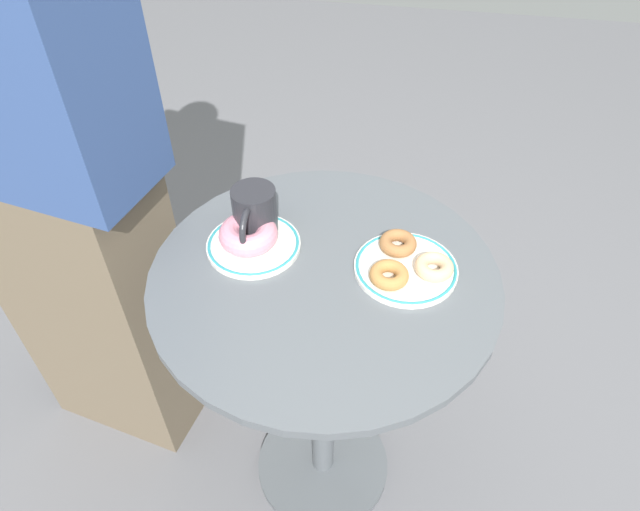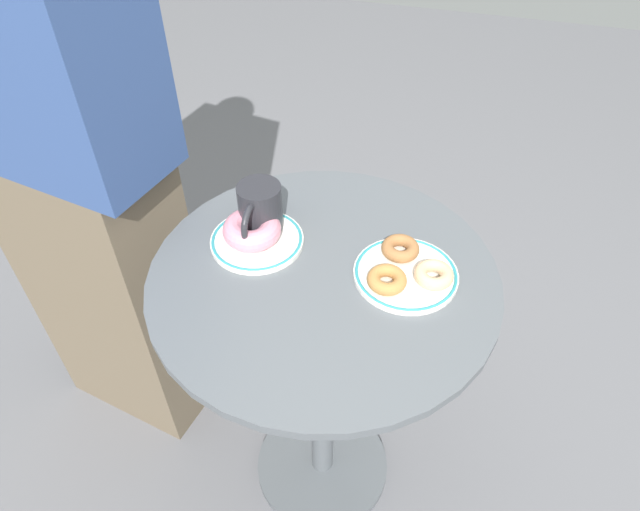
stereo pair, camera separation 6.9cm
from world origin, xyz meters
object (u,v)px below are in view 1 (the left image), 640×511
plate_left (254,244)px  coffee_mug (254,214)px  donut_cinnamon (398,243)px  person_figure (49,179)px  donut_pink_frosted (248,234)px  donut_glazed (434,267)px  plate_right (406,268)px  cafe_table (324,356)px  donut_old_fashioned (389,275)px

plate_left → coffee_mug: bearing=97.5°
donut_cinnamon → person_figure: size_ratio=0.04×
donut_pink_frosted → donut_glazed: size_ratio=1.59×
donut_glazed → plate_right: bearing=173.6°
cafe_table → plate_right: 0.30m
plate_left → person_figure: size_ratio=0.11×
donut_cinnamon → donut_pink_frosted: bearing=-172.4°
cafe_table → donut_cinnamon: (0.12, 0.08, 0.28)m
donut_glazed → donut_cinnamon: 0.08m
donut_glazed → donut_old_fashioned: bearing=-155.3°
plate_left → person_figure: bearing=172.0°
plate_left → person_figure: person_figure is taller
donut_old_fashioned → coffee_mug: (-0.26, 0.08, 0.03)m
plate_right → coffee_mug: 0.30m
plate_left → donut_cinnamon: (0.27, 0.04, 0.02)m
plate_left → donut_pink_frosted: donut_pink_frosted is taller
coffee_mug → person_figure: bearing=176.5°
donut_pink_frosted → donut_old_fashioned: 0.27m
donut_pink_frosted → coffee_mug: 0.04m
cafe_table → donut_pink_frosted: donut_pink_frosted is taller
coffee_mug → plate_left: bearing=-82.5°
donut_cinnamon → coffee_mug: size_ratio=0.54×
donut_glazed → person_figure: (-0.77, 0.08, 0.03)m
donut_old_fashioned → person_figure: size_ratio=0.04×
person_figure → plate_left: bearing=-8.0°
donut_glazed → donut_cinnamon: size_ratio=1.00×
donut_pink_frosted → person_figure: size_ratio=0.07×
cafe_table → donut_old_fashioned: 0.30m
cafe_table → person_figure: 0.67m
donut_pink_frosted → person_figure: bearing=171.7°
plate_right → person_figure: (-0.72, 0.07, 0.05)m
donut_glazed → cafe_table: bearing=-172.1°
cafe_table → person_figure: (-0.58, 0.10, 0.31)m
cafe_table → donut_old_fashioned: donut_old_fashioned is taller
plate_right → donut_old_fashioned: donut_old_fashioned is taller
person_figure → donut_pink_frosted: bearing=-8.3°
donut_cinnamon → coffee_mug: 0.27m
donut_pink_frosted → person_figure: person_figure is taller
donut_cinnamon → donut_glazed: bearing=-36.5°
plate_left → donut_old_fashioned: bearing=-10.8°
cafe_table → donut_glazed: (0.19, 0.03, 0.28)m
coffee_mug → person_figure: person_figure is taller
cafe_table → donut_glazed: donut_glazed is taller
donut_glazed → person_figure: person_figure is taller
plate_right → donut_glazed: donut_glazed is taller
donut_cinnamon → coffee_mug: coffee_mug is taller
plate_right → donut_glazed: bearing=-6.4°
plate_left → donut_cinnamon: donut_cinnamon is taller
plate_right → donut_cinnamon: bearing=113.5°
coffee_mug → person_figure: size_ratio=0.08×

